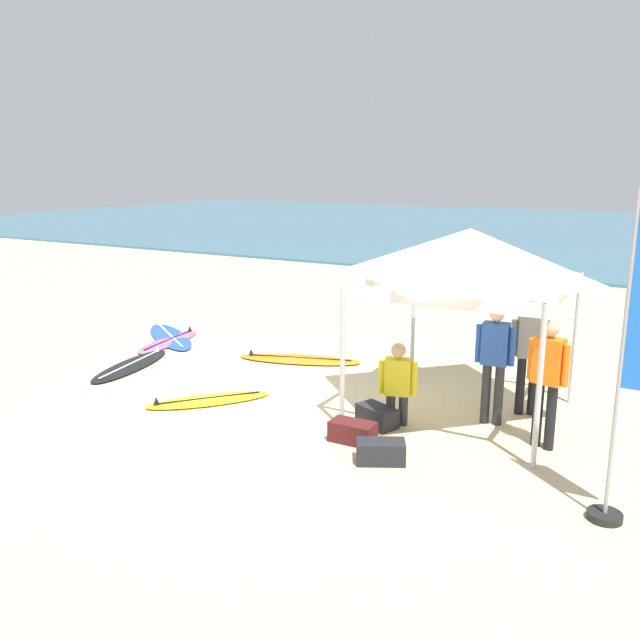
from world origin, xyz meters
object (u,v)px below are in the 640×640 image
(person_grey, at_px, (529,350))
(person_blue, at_px, (494,357))
(gear_bag_by_pole, at_px, (377,416))
(surfboard_blue, at_px, (170,336))
(surfboard_yellow, at_px, (208,400))
(person_orange, at_px, (547,375))
(surfboard_black, at_px, (131,365))
(person_yellow, at_px, (398,380))
(surfboard_orange, at_px, (299,359))
(canopy_tent, at_px, (469,254))
(banner_flag, at_px, (632,377))
(gear_bag_near_tent, at_px, (381,452))
(surfboard_pink, at_px, (169,341))
(gear_bag_on_sand, at_px, (353,432))

(person_grey, height_order, person_blue, same)
(gear_bag_by_pole, bearing_deg, surfboard_blue, 158.79)
(surfboard_blue, bearing_deg, surfboard_yellow, -40.29)
(surfboard_yellow, distance_m, person_orange, 5.05)
(surfboard_yellow, bearing_deg, surfboard_black, 162.31)
(person_yellow, bearing_deg, gear_bag_by_pole, -141.98)
(surfboard_black, xyz_separation_m, gear_bag_by_pole, (5.09, -0.33, 0.10))
(surfboard_orange, height_order, surfboard_blue, same)
(canopy_tent, relative_size, gear_bag_by_pole, 4.58)
(person_blue, height_order, person_yellow, person_blue)
(canopy_tent, height_order, person_grey, canopy_tent)
(surfboard_orange, bearing_deg, surfboard_yellow, -91.80)
(surfboard_yellow, relative_size, surfboard_black, 0.80)
(surfboard_black, bearing_deg, surfboard_blue, 112.73)
(banner_flag, height_order, gear_bag_near_tent, banner_flag)
(surfboard_pink, relative_size, surfboard_orange, 0.85)
(surfboard_orange, bearing_deg, person_grey, -9.14)
(canopy_tent, xyz_separation_m, surfboard_blue, (-6.84, 1.30, -2.35))
(person_yellow, bearing_deg, surfboard_blue, 160.96)
(gear_bag_near_tent, bearing_deg, person_yellow, 104.19)
(surfboard_orange, distance_m, person_yellow, 3.53)
(person_grey, height_order, person_orange, same)
(gear_bag_by_pole, bearing_deg, gear_bag_on_sand, -93.69)
(surfboard_pink, xyz_separation_m, surfboard_blue, (-0.25, 0.32, -0.00))
(surfboard_blue, xyz_separation_m, gear_bag_on_sand, (5.88, -2.98, 0.10))
(surfboard_yellow, bearing_deg, gear_bag_near_tent, -11.19)
(surfboard_orange, height_order, gear_bag_by_pole, gear_bag_by_pole)
(surfboard_black, bearing_deg, person_grey, 9.63)
(person_grey, distance_m, gear_bag_by_pole, 2.43)
(canopy_tent, bearing_deg, gear_bag_on_sand, -119.63)
(person_orange, xyz_separation_m, person_yellow, (-1.97, -0.20, -0.33))
(gear_bag_on_sand, bearing_deg, person_orange, 25.31)
(person_grey, distance_m, gear_bag_near_tent, 2.95)
(gear_bag_on_sand, bearing_deg, gear_bag_by_pole, 86.31)
(surfboard_blue, distance_m, person_grey, 7.75)
(surfboard_blue, relative_size, person_blue, 1.41)
(person_blue, distance_m, gear_bag_on_sand, 2.28)
(surfboard_black, height_order, surfboard_blue, same)
(person_orange, relative_size, gear_bag_on_sand, 2.85)
(banner_flag, relative_size, gear_bag_by_pole, 5.67)
(surfboard_pink, height_order, surfboard_blue, same)
(person_blue, relative_size, gear_bag_on_sand, 2.85)
(surfboard_pink, distance_m, person_orange, 8.08)
(surfboard_black, distance_m, banner_flag, 8.62)
(surfboard_orange, bearing_deg, person_yellow, -35.30)
(surfboard_orange, distance_m, gear_bag_by_pole, 3.40)
(banner_flag, bearing_deg, person_blue, 132.25)
(surfboard_pink, xyz_separation_m, surfboard_yellow, (2.97, -2.42, 0.00))
(person_orange, bearing_deg, surfboard_blue, 166.65)
(banner_flag, xyz_separation_m, gear_bag_by_pole, (-3.25, 1.19, -1.43))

